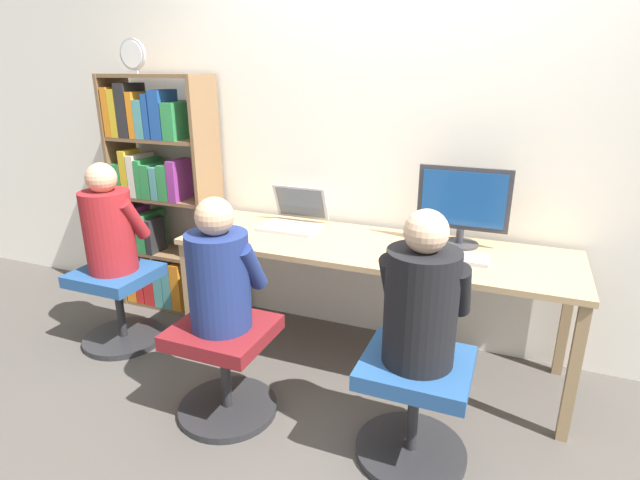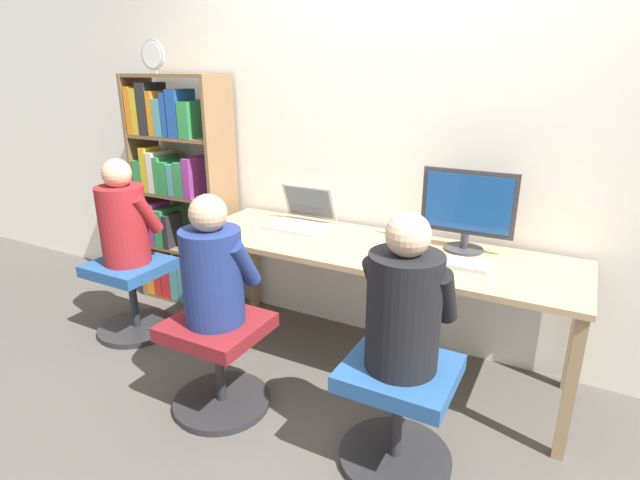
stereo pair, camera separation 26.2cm
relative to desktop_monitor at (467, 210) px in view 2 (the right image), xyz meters
The scene contains 15 objects.
ground_plane 1.15m from the desktop_monitor, 130.83° to the right, with size 14.00×14.00×0.00m, color #4C4742.
wall_back 0.60m from the desktop_monitor, 153.59° to the left, with size 10.00×0.05×2.60m.
desk 0.55m from the desktop_monitor, 157.94° to the right, with size 2.12×0.65×0.72m.
desktop_monitor is the anchor object (origin of this frame).
laptop 0.98m from the desktop_monitor, behind, with size 0.34×0.32×0.23m.
keyboard 0.31m from the desktop_monitor, 97.90° to the right, with size 0.41×0.15×0.03m.
computer_mouse_by_keyboard 0.42m from the desktop_monitor, 145.80° to the right, with size 0.06×0.11×0.03m.
office_chair_left 1.06m from the desktop_monitor, 92.92° to the right, with size 0.49×0.49×0.48m.
office_chair_right 1.46m from the desktop_monitor, 137.36° to the right, with size 0.49×0.49×0.48m.
person_at_monitor 0.84m from the desktop_monitor, 92.94° to the right, with size 0.36×0.32×0.65m.
person_at_laptop 1.31m from the desktop_monitor, 137.51° to the right, with size 0.35×0.31×0.62m.
bookshelf 2.01m from the desktop_monitor, behind, with size 0.73×0.29×1.60m.
desk_clock 2.16m from the desktop_monitor, behind, with size 0.18×0.03×0.20m.
office_chair_side 2.11m from the desktop_monitor, 164.56° to the right, with size 0.49×0.49×0.48m.
person_near_shelf 2.01m from the desktop_monitor, 164.70° to the right, with size 0.35×0.31×0.65m.
Camera 2 is at (0.93, -2.02, 1.63)m, focal length 28.00 mm.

